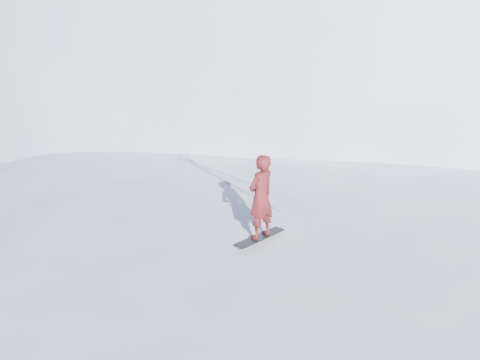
{
  "coord_description": "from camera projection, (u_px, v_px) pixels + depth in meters",
  "views": [
    {
      "loc": [
        -7.52,
        -9.06,
        7.78
      ],
      "look_at": [
        -1.89,
        1.58,
        3.5
      ],
      "focal_mm": 40.0,
      "sensor_mm": 36.0,
      "label": 1
    }
  ],
  "objects": [
    {
      "name": "snowboarder",
      "position": [
        261.0,
        197.0,
        11.97
      ],
      "size": [
        0.83,
        0.66,
        1.97
      ],
      "primitive_type": "imported",
      "rotation": [
        0.0,
        0.0,
        3.44
      ],
      "color": "maroon",
      "rests_on": "snowboard"
    },
    {
      "name": "near_ridge",
      "position": [
        301.0,
        259.0,
        16.41
      ],
      "size": [
        36.0,
        28.0,
        4.8
      ],
      "primitive_type": "ellipsoid",
      "color": "white",
      "rests_on": "ground"
    },
    {
      "name": "summit_peak",
      "position": [
        355.0,
        89.0,
        44.81
      ],
      "size": [
        60.0,
        56.0,
        56.0
      ],
      "primitive_type": "ellipsoid",
      "color": "white",
      "rests_on": "ground"
    },
    {
      "name": "ground",
      "position": [
        335.0,
        317.0,
        13.47
      ],
      "size": [
        400.0,
        400.0,
        0.0
      ],
      "primitive_type": "plane",
      "color": "white",
      "rests_on": "ground"
    },
    {
      "name": "snowboard",
      "position": [
        260.0,
        237.0,
        12.31
      ],
      "size": [
        1.43,
        0.67,
        0.02
      ],
      "primitive_type": "cube",
      "rotation": [
        0.0,
        0.0,
        0.3
      ],
      "color": "black",
      "rests_on": "near_ridge"
    },
    {
      "name": "board_tracks",
      "position": [
        228.0,
        177.0,
        16.24
      ],
      "size": [
        1.52,
        5.99,
        0.04
      ],
      "color": "silver",
      "rests_on": "ground"
    },
    {
      "name": "peak_shoulder",
      "position": [
        269.0,
        118.0,
        34.53
      ],
      "size": [
        28.0,
        24.0,
        18.0
      ],
      "primitive_type": "ellipsoid",
      "color": "white",
      "rests_on": "ground"
    },
    {
      "name": "wind_bumps",
      "position": [
        273.0,
        284.0,
        14.99
      ],
      "size": [
        16.0,
        14.4,
        1.0
      ],
      "color": "white",
      "rests_on": "ground"
    }
  ]
}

